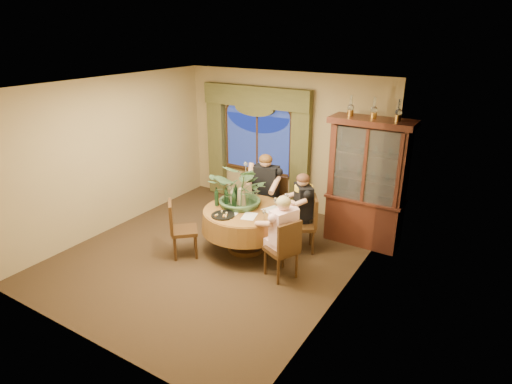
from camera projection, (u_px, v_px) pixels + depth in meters
The scene contains 37 objects.
floor at pixel (213, 254), 7.23m from camera, with size 5.00×5.00×0.00m, color black.
wall_back at pixel (284, 142), 8.71m from camera, with size 4.50×4.50×0.00m, color #917C54.
wall_right at pixel (346, 205), 5.62m from camera, with size 5.00×5.00×0.00m, color #917C54.
ceiling at pixel (206, 85), 6.21m from camera, with size 5.00×5.00×0.00m, color white.
window at pixel (257, 143), 8.98m from camera, with size 1.62×0.10×1.32m, color navy, non-canonical shape.
arched_transom at pixel (257, 106), 8.70m from camera, with size 1.60×0.06×0.44m, color navy, non-canonical shape.
drapery_left at pixel (217, 143), 9.49m from camera, with size 0.38×0.14×2.32m, color #404020.
drapery_right at pixel (300, 157), 8.48m from camera, with size 0.38×0.14×2.32m, color #404020.
swag_valance at pixel (255, 97), 8.56m from camera, with size 2.45×0.16×0.42m, color #404020, non-canonical shape.
dining_table at pixel (246, 229), 7.26m from camera, with size 1.50×1.50×0.75m, color #923A18.
china_cabinet at pixel (367, 183), 7.25m from camera, with size 1.37×0.54×2.22m, color #39170F.
oil_lamp_left at pixel (351, 106), 6.97m from camera, with size 0.11×0.11×0.34m, color #A5722D, non-canonical shape.
oil_lamp_center at pixel (374, 108), 6.78m from camera, with size 0.11×0.11×0.34m, color #A5722D, non-canonical shape.
oil_lamp_right at pixel (399, 110), 6.59m from camera, with size 0.11×0.11×0.34m, color #A5722D, non-canonical shape.
chair_right at pixel (281, 248), 6.44m from camera, with size 0.42×0.42×0.96m, color black.
chair_back_right at pixel (302, 224), 7.21m from camera, with size 0.42×0.42×0.96m, color black.
chair_back at pixel (273, 203), 8.05m from camera, with size 0.42×0.42×0.96m, color black.
chair_front_left at pixel (184, 229), 7.04m from camera, with size 0.42×0.42×0.96m, color black.
person_pink at pixel (284, 237), 6.43m from camera, with size 0.46×0.42×1.29m, color #F6C6D2, non-canonical shape.
person_back at pixel (266, 191), 7.97m from camera, with size 0.52×0.48×1.45m, color black, non-canonical shape.
person_scarf at pixel (303, 210), 7.32m from camera, with size 0.47×0.43×1.32m, color black, non-canonical shape.
stoneware_vase at pixel (241, 197), 7.22m from camera, with size 0.16×0.16×0.31m, color #9C8564, non-canonical shape.
centerpiece_plant at pixel (243, 168), 7.03m from camera, with size 1.08×1.20×0.94m, color #385734.
olive_bowl at pixel (246, 209), 7.09m from camera, with size 0.16×0.16×0.05m, color #525B32.
cheese_platter at pixel (223, 215), 6.87m from camera, with size 0.38×0.38×0.02m, color black.
wine_bottle_0 at pixel (217, 197), 7.22m from camera, with size 0.07×0.07×0.33m, color black.
wine_bottle_1 at pixel (230, 193), 7.35m from camera, with size 0.07×0.07×0.33m, color tan.
wine_bottle_2 at pixel (234, 200), 7.09m from camera, with size 0.07×0.07×0.33m, color black.
wine_bottle_3 at pixel (236, 193), 7.36m from camera, with size 0.07×0.07×0.33m, color black.
wine_bottle_4 at pixel (232, 196), 7.23m from camera, with size 0.07×0.07×0.33m, color tan.
wine_bottle_5 at pixel (226, 197), 7.21m from camera, with size 0.07×0.07×0.33m, color black.
tasting_paper_0 at pixel (249, 216), 6.86m from camera, with size 0.21×0.30×0.00m, color white.
tasting_paper_1 at pixel (272, 209), 7.11m from camera, with size 0.21×0.30×0.00m, color white.
tasting_paper_2 at pixel (229, 215), 6.91m from camera, with size 0.21×0.30×0.00m, color white.
wine_glass_person_pink at pixel (264, 214), 6.72m from camera, with size 0.07×0.07×0.18m, color silver, non-canonical shape.
wine_glass_person_back at pixel (257, 194), 7.53m from camera, with size 0.07×0.07×0.18m, color silver, non-canonical shape.
wine_glass_person_scarf at pixel (275, 202), 7.17m from camera, with size 0.07×0.07×0.18m, color silver, non-canonical shape.
Camera 1 is at (3.95, -5.03, 3.60)m, focal length 30.00 mm.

